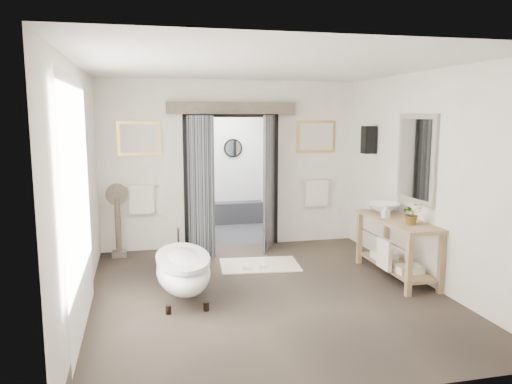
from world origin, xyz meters
TOP-DOWN VIEW (x-y plane):
  - ground_plane at (0.00, 0.00)m, footprint 5.00×5.00m
  - room_shell at (-0.04, -0.12)m, footprint 4.52×5.02m
  - shower_room at (0.00, 3.99)m, footprint 2.22×2.01m
  - back_wall_dressing at (0.00, 2.32)m, footprint 3.82×0.77m
  - clawfoot_tub at (-1.07, 0.13)m, footprint 0.68×1.51m
  - vanity at (1.95, 0.21)m, footprint 0.57×1.60m
  - pedestal_mirror at (-1.94, 2.22)m, footprint 0.36×0.23m
  - rug at (0.20, 1.21)m, footprint 1.28×0.92m
  - slippers at (0.09, 1.09)m, footprint 0.40×0.28m
  - basin at (1.94, 0.61)m, footprint 0.48×0.48m
  - plant at (1.98, -0.13)m, footprint 0.28×0.25m
  - soap_bottle_a at (1.84, 0.32)m, footprint 0.10×0.10m
  - soap_bottle_b at (1.91, 0.94)m, footprint 0.15×0.15m

SIDE VIEW (x-z plane):
  - ground_plane at x=0.00m, z-range 0.00..0.00m
  - rug at x=0.20m, z-range 0.00..0.01m
  - slippers at x=0.09m, z-range 0.01..0.07m
  - clawfoot_tub at x=-1.07m, z-range -0.01..0.73m
  - vanity at x=1.95m, z-range 0.08..0.93m
  - pedestal_mirror at x=-1.94m, z-range -0.09..1.13m
  - shower_room at x=0.00m, z-range -0.35..2.16m
  - basin at x=1.94m, z-range 0.85..1.01m
  - soap_bottle_b at x=1.91m, z-range 0.85..1.03m
  - soap_bottle_a at x=1.84m, z-range 0.85..1.05m
  - plant at x=1.98m, z-range 0.85..1.15m
  - back_wall_dressing at x=0.00m, z-range 0.30..2.82m
  - room_shell at x=-0.04m, z-range 0.40..3.31m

